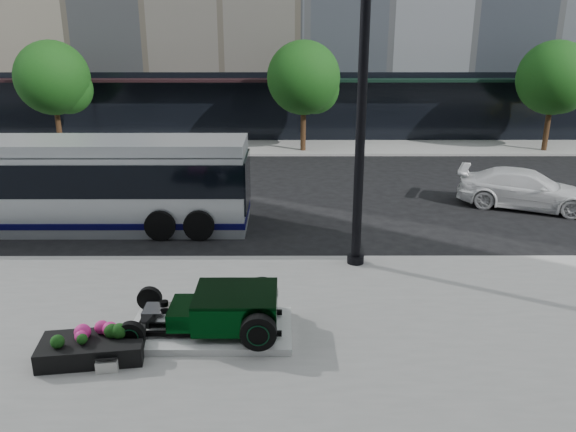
{
  "coord_description": "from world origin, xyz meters",
  "views": [
    {
      "loc": [
        0.11,
        -16.8,
        6.19
      ],
      "look_at": [
        0.15,
        -1.65,
        1.2
      ],
      "focal_mm": 35.0,
      "sensor_mm": 36.0,
      "label": 1
    }
  ],
  "objects_px": {
    "white_sedan": "(526,189)",
    "flower_planter": "(92,347)",
    "lamppost": "(361,122)",
    "hot_rod": "(226,309)",
    "transit_bus": "(63,183)"
  },
  "relations": [
    {
      "from": "hot_rod",
      "to": "transit_bus",
      "type": "relative_size",
      "value": 0.27
    },
    {
      "from": "flower_planter",
      "to": "transit_bus",
      "type": "height_order",
      "value": "transit_bus"
    },
    {
      "from": "lamppost",
      "to": "transit_bus",
      "type": "bearing_deg",
      "value": 159.61
    },
    {
      "from": "lamppost",
      "to": "white_sedan",
      "type": "bearing_deg",
      "value": 38.58
    },
    {
      "from": "transit_bus",
      "to": "white_sedan",
      "type": "distance_m",
      "value": 16.24
    },
    {
      "from": "transit_bus",
      "to": "white_sedan",
      "type": "relative_size",
      "value": 2.52
    },
    {
      "from": "hot_rod",
      "to": "flower_planter",
      "type": "distance_m",
      "value": 2.7
    },
    {
      "from": "hot_rod",
      "to": "transit_bus",
      "type": "distance_m",
      "value": 9.45
    },
    {
      "from": "transit_bus",
      "to": "lamppost",
      "type": "bearing_deg",
      "value": -20.39
    },
    {
      "from": "hot_rod",
      "to": "white_sedan",
      "type": "height_order",
      "value": "white_sedan"
    },
    {
      "from": "lamppost",
      "to": "white_sedan",
      "type": "xyz_separation_m",
      "value": [
        6.89,
        5.49,
        -3.31
      ]
    },
    {
      "from": "lamppost",
      "to": "transit_bus",
      "type": "height_order",
      "value": "lamppost"
    },
    {
      "from": "hot_rod",
      "to": "flower_planter",
      "type": "height_order",
      "value": "hot_rod"
    },
    {
      "from": "white_sedan",
      "to": "flower_planter",
      "type": "bearing_deg",
      "value": 151.81
    },
    {
      "from": "hot_rod",
      "to": "flower_planter",
      "type": "xyz_separation_m",
      "value": [
        -2.52,
        -0.92,
        -0.34
      ]
    }
  ]
}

